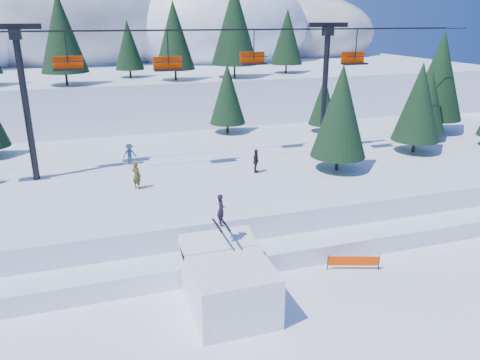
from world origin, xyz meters
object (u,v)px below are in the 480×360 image
object	(u,v)px
banner_far	(405,241)
banner_near	(353,261)
jump_kicker	(228,283)
chairlift	(169,74)

from	to	relation	value
banner_far	banner_near	bearing A→B (deg)	-164.12
jump_kicker	banner_far	world-z (taller)	jump_kicker
jump_kicker	chairlift	size ratio (longest dim) A/B	0.11
banner_near	banner_far	bearing A→B (deg)	15.88
chairlift	banner_near	distance (m)	18.09
banner_far	jump_kicker	bearing A→B (deg)	-168.26
jump_kicker	banner_far	distance (m)	11.97
banner_far	chairlift	bearing A→B (deg)	131.43
chairlift	banner_near	xyz separation A→B (m)	(7.19, -14.08, -8.78)
jump_kicker	banner_near	world-z (taller)	jump_kicker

